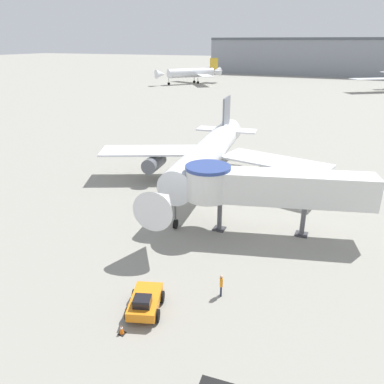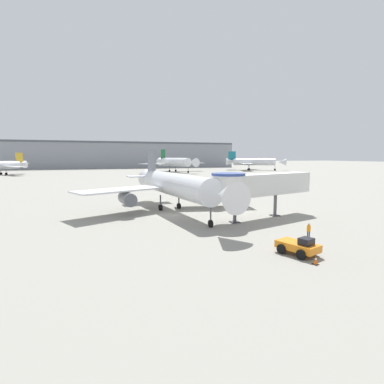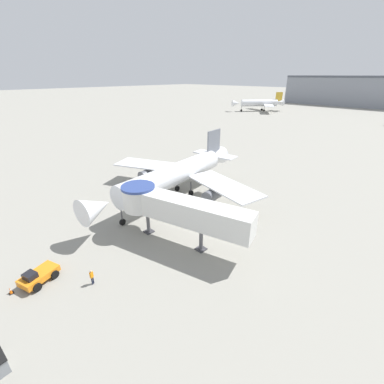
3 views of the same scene
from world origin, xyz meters
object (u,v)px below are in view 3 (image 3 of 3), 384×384
Objects in this scene: background_jet_gold_tail at (260,103)px; ground_crew_marshaller at (92,276)px; jet_bridge at (173,207)px; pushback_tug_orange at (38,276)px; traffic_cone_apron_front at (10,291)px; traffic_cone_starboard_wing at (228,222)px; main_airplane at (176,175)px.

ground_crew_marshaller is at bearing -27.18° from background_jet_gold_tail.
jet_bridge is 14.98m from pushback_tug_orange.
traffic_cone_apron_front is 24.71m from traffic_cone_starboard_wing.
main_airplane is at bearing 99.73° from traffic_cone_apron_front.
background_jet_gold_tail is (-52.80, 129.59, 3.60)m from pushback_tug_orange.
ground_crew_marshaller is (4.02, 3.52, 0.22)m from pushback_tug_orange.
background_jet_gold_tail is (-52.51, 131.95, 4.02)m from traffic_cone_apron_front.
traffic_cone_starboard_wing is (6.81, 21.31, -0.38)m from pushback_tug_orange.
traffic_cone_apron_front is 0.41× the size of ground_crew_marshaller.
ground_crew_marshaller is at bearing 22.78° from pushback_tug_orange.
pushback_tug_orange is 2.29× the size of ground_crew_marshaller.
traffic_cone_apron_front is (-4.59, -16.19, -4.24)m from jet_bridge.
ground_crew_marshaller is (8.55, -18.86, -3.01)m from main_airplane.
ground_crew_marshaller is (4.30, 5.88, 0.64)m from traffic_cone_apron_front.
main_airplane reaches higher than jet_bridge.
background_jet_gold_tail is at bearing 111.70° from traffic_cone_apron_front.
background_jet_gold_tail is (-48.27, 107.21, 0.38)m from main_airplane.
background_jet_gold_tail is at bearing -179.52° from ground_crew_marshaller.
ground_crew_marshaller is at bearing -106.84° from jet_bridge.
main_airplane is 1.84× the size of jet_bridge.
main_airplane is 12.31m from jet_bridge.
jet_bridge is 8.94m from traffic_cone_starboard_wing.
jet_bridge is at bearing -25.19° from background_jet_gold_tail.
traffic_cone_apron_front is 7.32m from ground_crew_marshaller.
pushback_tug_orange reaches higher than traffic_cone_apron_front.
ground_crew_marshaller is 0.06× the size of background_jet_gold_tail.
traffic_cone_apron_front is at bearing -59.96° from ground_crew_marshaller.
main_airplane is 11.95m from traffic_cone_starboard_wing.
pushback_tug_orange is 22.37m from traffic_cone_starboard_wing.
traffic_cone_starboard_wing is at bearing 56.20° from jet_bridge.
traffic_cone_starboard_wing is 0.03× the size of background_jet_gold_tail.
background_jet_gold_tail is at bearing 100.99° from jet_bridge.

